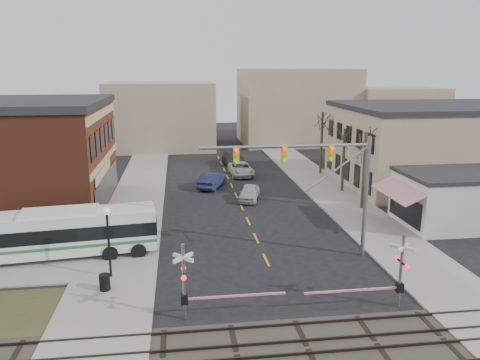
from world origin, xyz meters
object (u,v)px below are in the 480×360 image
transit_bus (62,233)px  car_b (212,180)px  trash_bin (105,282)px  car_c (241,169)px  rr_crossing_east (393,272)px  street_lamp (108,228)px  pedestrian_near (123,239)px  car_a (249,193)px  traffic_signal_mast (323,172)px  car_d (234,159)px  pedestrian_far (100,223)px  rr_crossing_west (193,282)px

transit_bus → car_b: transit_bus is taller
trash_bin → car_c: 30.02m
rr_crossing_east → street_lamp: street_lamp is taller
transit_bus → pedestrian_near: bearing=4.6°
car_a → car_c: bearing=102.7°
traffic_signal_mast → car_c: (-1.95, 24.59, -5.04)m
transit_bus → trash_bin: 6.44m
car_b → pedestrian_near: bearing=89.0°
transit_bus → car_c: bearing=56.5°
rr_crossing_east → car_b: 27.35m
street_lamp → car_b: size_ratio=0.87×
street_lamp → car_d: (11.15, 31.53, -2.33)m
trash_bin → car_b: car_b is taller
trash_bin → car_a: 20.45m
pedestrian_far → car_c: bearing=18.0°
car_b → pedestrian_far: 15.85m
rr_crossing_east → car_d: (-3.85, 37.01, -1.11)m
street_lamp → pedestrian_near: (0.32, 3.89, -2.21)m
pedestrian_far → car_a: bearing=-4.7°
pedestrian_near → car_c: bearing=-34.4°
rr_crossing_west → car_b: rr_crossing_west is taller
transit_bus → traffic_signal_mast: size_ratio=1.13×
car_b → car_c: size_ratio=0.91×
transit_bus → car_d: transit_bus is taller
car_a → pedestrian_near: 15.67m
traffic_signal_mast → car_a: 15.28m
rr_crossing_west → car_b: 26.29m
car_d → pedestrian_far: 26.81m
street_lamp → car_c: 28.49m
rr_crossing_west → car_b: bearing=83.7°
pedestrian_far → car_b: bearing=17.8°
transit_bus → car_c: (14.85, 22.44, -1.01)m
transit_bus → traffic_signal_mast: (16.80, -2.14, 4.02)m
rr_crossing_west → pedestrian_far: size_ratio=3.77×
trash_bin → car_a: bearing=58.1°
trash_bin → car_c: car_c is taller
transit_bus → rr_crossing_east: (18.52, -9.06, 0.21)m
pedestrian_far → car_d: bearing=25.2°
transit_bus → street_lamp: size_ratio=2.87×
car_d → pedestrian_far: car_d is taller
car_d → car_a: bearing=-96.6°
rr_crossing_east → pedestrian_far: size_ratio=3.77×
transit_bus → pedestrian_far: 4.87m
street_lamp → pedestrian_near: size_ratio=2.49×
pedestrian_near → car_a: bearing=-49.5°
transit_bus → car_d: size_ratio=2.08×
rr_crossing_east → trash_bin: size_ratio=6.06×
transit_bus → car_b: 20.53m
rr_crossing_west → car_c: size_ratio=1.04×
street_lamp → pedestrian_far: size_ratio=2.89×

